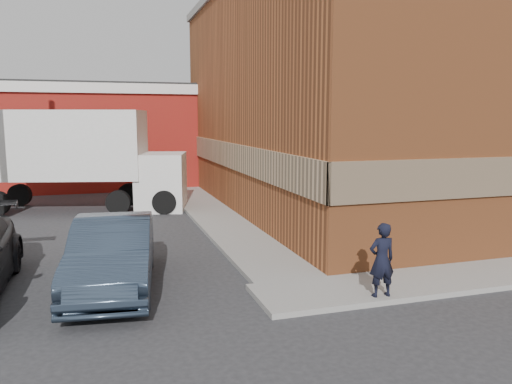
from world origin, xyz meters
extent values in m
plane|color=#28282B|center=(0.00, 0.00, 0.00)|extent=(90.00, 90.00, 0.00)
cube|color=#A5552A|center=(8.50, 9.00, 4.50)|extent=(14.00, 18.00, 9.00)
cube|color=tan|center=(1.46, 9.00, 2.30)|extent=(0.08, 18.16, 1.00)
cube|color=gray|center=(0.60, 9.00, 0.06)|extent=(1.80, 18.00, 0.12)
cube|color=maroon|center=(-6.00, 20.00, 2.50)|extent=(16.00, 8.00, 5.00)
cube|color=silver|center=(-6.00, 20.00, 5.25)|extent=(16.30, 8.30, 0.50)
cube|color=black|center=(-6.00, 20.00, 5.55)|extent=(16.00, 8.00, 0.10)
imported|color=black|center=(1.97, -1.55, 0.90)|extent=(0.57, 0.38, 1.55)
imported|color=#2F3C4E|center=(-3.29, 0.94, 0.79)|extent=(2.22, 4.97, 1.58)
cube|color=white|center=(-4.89, 11.50, 2.71)|extent=(6.81, 4.05, 2.77)
cube|color=#278022|center=(-5.20, 10.25, 2.29)|extent=(5.98, 1.54, 0.85)
cube|color=white|center=(-0.87, 10.48, 1.17)|extent=(2.43, 2.74, 2.34)
cylinder|color=black|center=(-6.89, 13.11, 0.48)|extent=(1.01, 0.55, 0.96)
cylinder|color=black|center=(-2.88, 9.89, 0.48)|extent=(1.01, 0.55, 0.96)
cylinder|color=black|center=(-2.36, 11.95, 0.48)|extent=(1.01, 0.55, 0.96)
cylinder|color=black|center=(-1.13, 9.45, 0.48)|extent=(1.01, 0.55, 0.96)
cylinder|color=black|center=(-0.60, 11.51, 0.48)|extent=(1.01, 0.55, 0.96)
camera|label=1|loc=(-3.45, -10.26, 3.79)|focal=35.00mm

